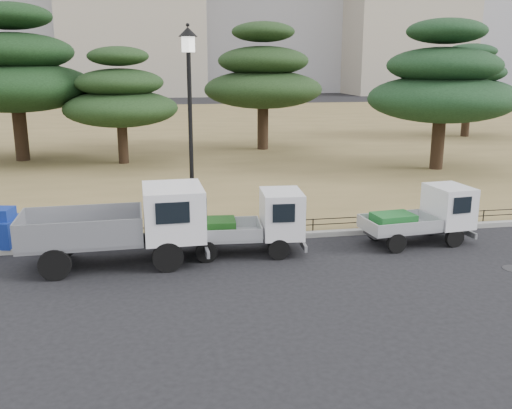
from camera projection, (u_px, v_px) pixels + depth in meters
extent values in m
plane|color=black|center=(269.00, 269.00, 15.38)|extent=(220.00, 220.00, 0.00)
cube|color=olive|center=(190.00, 132.00, 44.54)|extent=(120.00, 56.00, 0.15)
cube|color=gray|center=(253.00, 238.00, 17.84)|extent=(120.00, 0.25, 0.16)
cylinder|color=black|center=(168.00, 257.00, 15.07)|extent=(0.83, 0.19, 0.83)
cylinder|color=black|center=(164.00, 237.00, 16.78)|extent=(0.83, 0.19, 0.83)
cylinder|color=black|center=(55.00, 265.00, 14.49)|extent=(0.83, 0.19, 0.83)
cylinder|color=black|center=(63.00, 243.00, 16.21)|extent=(0.83, 0.19, 0.83)
cube|color=#2D2D30|center=(114.00, 242.00, 15.59)|extent=(4.65, 1.11, 0.14)
cube|color=gray|center=(82.00, 227.00, 15.31)|extent=(3.26, 1.90, 0.81)
cube|color=silver|center=(173.00, 212.00, 15.73)|extent=(1.66, 2.01, 1.42)
cylinder|color=black|center=(279.00, 249.00, 16.04)|extent=(0.62, 0.21, 0.61)
cylinder|color=black|center=(272.00, 235.00, 17.33)|extent=(0.62, 0.21, 0.61)
cylinder|color=black|center=(207.00, 252.00, 15.83)|extent=(0.62, 0.21, 0.61)
cylinder|color=black|center=(206.00, 237.00, 17.12)|extent=(0.62, 0.21, 0.61)
cube|color=#2D2D30|center=(242.00, 238.00, 16.55)|extent=(3.32, 1.00, 0.14)
cube|color=#ABAEB3|center=(222.00, 230.00, 16.42)|extent=(2.36, 1.55, 0.41)
cube|color=silver|center=(282.00, 213.00, 16.49)|extent=(1.25, 1.58, 1.31)
cube|color=#1B5217|center=(214.00, 227.00, 16.37)|extent=(1.31, 0.99, 0.45)
cylinder|color=black|center=(454.00, 238.00, 17.14)|extent=(0.60, 0.21, 0.58)
cylinder|color=black|center=(430.00, 226.00, 18.33)|extent=(0.60, 0.21, 0.58)
cylinder|color=black|center=(397.00, 243.00, 16.60)|extent=(0.60, 0.21, 0.58)
cylinder|color=black|center=(376.00, 231.00, 17.80)|extent=(0.60, 0.21, 0.58)
cube|color=#2D2D30|center=(415.00, 230.00, 17.44)|extent=(3.20, 1.04, 0.14)
cube|color=#B4B8BC|center=(399.00, 223.00, 17.22)|extent=(2.29, 1.54, 0.39)
cube|color=silver|center=(449.00, 206.00, 17.58)|extent=(1.23, 1.55, 1.24)
cube|color=#1D6729|center=(393.00, 221.00, 17.14)|extent=(1.28, 0.98, 0.43)
cylinder|color=black|center=(193.00, 233.00, 17.77)|extent=(0.47, 0.47, 0.17)
cylinder|color=black|center=(191.00, 145.00, 17.09)|extent=(0.13, 0.13, 5.38)
cylinder|color=white|center=(188.00, 44.00, 16.38)|extent=(0.43, 0.43, 0.43)
cone|color=black|center=(188.00, 32.00, 16.29)|extent=(0.56, 0.56, 0.27)
cylinder|color=black|center=(252.00, 228.00, 17.92)|extent=(38.00, 0.03, 0.03)
cylinder|color=black|center=(252.00, 223.00, 17.88)|extent=(38.00, 0.03, 0.03)
cylinder|color=black|center=(252.00, 228.00, 17.92)|extent=(0.04, 0.04, 0.40)
cylinder|color=black|center=(21.00, 131.00, 30.93)|extent=(0.72, 0.72, 3.22)
ellipsoid|color=black|center=(16.00, 87.00, 30.35)|extent=(8.26, 8.26, 2.64)
ellipsoid|color=black|center=(13.00, 52.00, 29.91)|extent=(6.31, 6.31, 2.02)
ellipsoid|color=black|center=(9.00, 16.00, 29.47)|extent=(4.36, 4.36, 1.39)
cylinder|color=black|center=(123.00, 141.00, 30.17)|extent=(0.53, 0.53, 2.36)
ellipsoid|color=#1C3417|center=(121.00, 109.00, 29.75)|extent=(5.94, 5.94, 1.90)
ellipsoid|color=#1C3417|center=(119.00, 83.00, 29.43)|extent=(4.54, 4.54, 1.45)
ellipsoid|color=#1C3417|center=(118.00, 56.00, 29.10)|extent=(3.13, 3.13, 1.00)
cylinder|color=black|center=(263.00, 125.00, 34.96)|extent=(0.67, 0.67, 2.97)
ellipsoid|color=#1D3316|center=(263.00, 89.00, 34.44)|extent=(7.14, 7.14, 2.28)
ellipsoid|color=#1D3316|center=(263.00, 61.00, 34.03)|extent=(5.45, 5.45, 1.74)
ellipsoid|color=#1D3316|center=(263.00, 32.00, 33.62)|extent=(3.76, 3.76, 1.20)
cylinder|color=black|center=(438.00, 141.00, 28.54)|extent=(0.64, 0.64, 2.85)
ellipsoid|color=#17341A|center=(441.00, 99.00, 28.04)|extent=(7.23, 7.23, 2.31)
ellipsoid|color=#17341A|center=(444.00, 65.00, 27.64)|extent=(5.52, 5.52, 1.77)
ellipsoid|color=#17341A|center=(446.00, 31.00, 27.25)|extent=(3.81, 3.81, 1.22)
cylinder|color=black|center=(466.00, 119.00, 40.97)|extent=(0.57, 0.57, 2.53)
ellipsoid|color=black|center=(468.00, 93.00, 40.52)|extent=(6.47, 6.47, 2.07)
ellipsoid|color=black|center=(470.00, 72.00, 40.17)|extent=(4.94, 4.94, 1.58)
ellipsoid|color=black|center=(472.00, 51.00, 39.82)|extent=(3.41, 3.41, 1.09)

